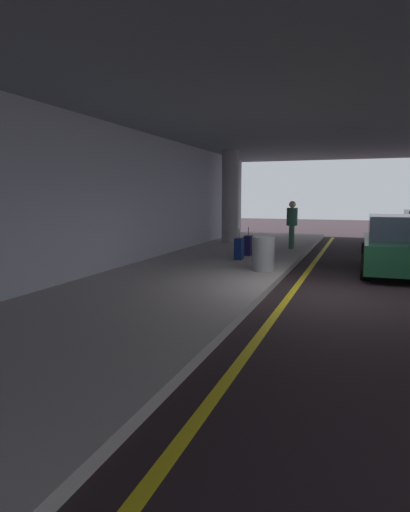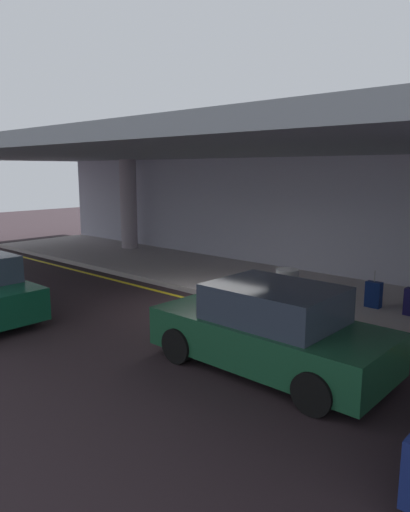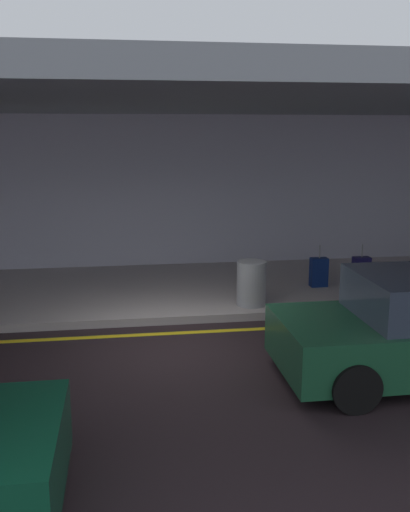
% 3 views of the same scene
% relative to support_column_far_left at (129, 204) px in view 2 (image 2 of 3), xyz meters
% --- Properties ---
extents(ground_plane, '(60.00, 60.00, 0.00)m').
position_rel_support_column_far_left_xyz_m(ground_plane, '(8.00, -4.31, -1.97)').
color(ground_plane, black).
extents(sidewalk, '(26.00, 4.20, 0.15)m').
position_rel_support_column_far_left_xyz_m(sidewalk, '(8.00, -1.21, -1.90)').
color(sidewalk, '#A69D9B').
rests_on(sidewalk, ground).
extents(lane_stripe_yellow, '(26.00, 0.14, 0.01)m').
position_rel_support_column_far_left_xyz_m(lane_stripe_yellow, '(8.00, -3.75, -1.97)').
color(lane_stripe_yellow, yellow).
rests_on(lane_stripe_yellow, ground).
extents(support_column_far_left, '(0.68, 0.68, 3.65)m').
position_rel_support_column_far_left_xyz_m(support_column_far_left, '(0.00, 0.00, 0.00)').
color(support_column_far_left, '#A597A2').
rests_on(support_column_far_left, sidewalk).
extents(ceiling_overhang, '(28.00, 13.20, 0.30)m').
position_rel_support_column_far_left_xyz_m(ceiling_overhang, '(8.00, -1.71, 1.97)').
color(ceiling_overhang, gray).
rests_on(ceiling_overhang, support_column_far_left).
extents(terminal_back_wall, '(26.00, 0.30, 3.80)m').
position_rel_support_column_far_left_xyz_m(terminal_back_wall, '(8.00, 1.04, -0.07)').
color(terminal_back_wall, '#A9A9BB').
rests_on(terminal_back_wall, ground).
extents(car_dark_green_no2, '(4.10, 1.92, 1.50)m').
position_rel_support_column_far_left_xyz_m(car_dark_green_no2, '(11.28, -6.04, -1.26)').
color(car_dark_green_no2, '#18482C').
rests_on(car_dark_green_no2, ground).
extents(suitcase_upright_primary, '(0.36, 0.22, 0.90)m').
position_rel_support_column_far_left_xyz_m(suitcase_upright_primary, '(11.26, -1.68, -1.51)').
color(suitcase_upright_primary, navy).
rests_on(suitcase_upright_primary, sidewalk).
extents(trash_bin_steel, '(0.56, 0.56, 0.85)m').
position_rel_support_column_far_left_xyz_m(trash_bin_steel, '(9.54, -2.78, -1.40)').
color(trash_bin_steel, gray).
rests_on(trash_bin_steel, sidewalk).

